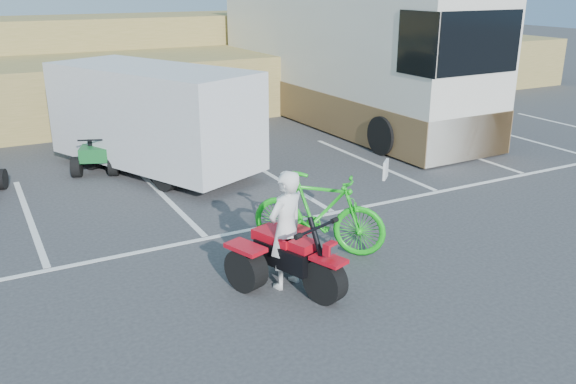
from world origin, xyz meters
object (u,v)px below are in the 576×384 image
green_dirt_bike (319,213)px  rider (286,230)px  quad_atv_green (100,170)px  cargo_trailer (153,116)px  red_trike_atv (293,288)px  rv_motorhome (343,66)px

green_dirt_bike → rider: bearing=174.6°
green_dirt_bike → quad_atv_green: (-2.31, 6.52, -0.69)m
cargo_trailer → quad_atv_green: 1.94m
red_trike_atv → cargo_trailer: (-0.05, 6.87, 1.35)m
rv_motorhome → quad_atv_green: rv_motorhome is taller
red_trike_atv → quad_atv_green: 7.62m
cargo_trailer → red_trike_atv: bearing=-113.9°
rider → green_dirt_bike: (1.08, 0.86, -0.22)m
rider → rv_motorhome: 11.73m
red_trike_atv → rider: size_ratio=0.97×
green_dirt_bike → cargo_trailer: (-1.07, 5.87, 0.66)m
rider → rv_motorhome: rv_motorhome is taller
rider → cargo_trailer: bearing=-109.4°
green_dirt_bike → rv_motorhome: (5.96, 8.49, 1.10)m
green_dirt_bike → quad_atv_green: green_dirt_bike is taller
rv_motorhome → rider: bearing=-128.4°
red_trike_atv → cargo_trailer: bearing=71.0°
rv_motorhome → red_trike_atv: bearing=-127.8°
green_dirt_bike → quad_atv_green: size_ratio=1.63×
cargo_trailer → rv_motorhome: rv_motorhome is taller
green_dirt_bike → red_trike_atv: bearing=-179.7°
rider → quad_atv_green: 7.53m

